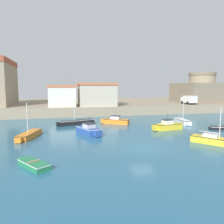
{
  "coord_description": "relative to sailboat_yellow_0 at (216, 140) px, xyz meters",
  "views": [
    {
      "loc": [
        -8.48,
        -21.39,
        6.48
      ],
      "look_at": [
        0.66,
        16.89,
        2.0
      ],
      "focal_mm": 35.0,
      "sensor_mm": 36.0,
      "label": 1
    }
  ],
  "objects": [
    {
      "name": "ground_plane",
      "position": [
        -8.67,
        0.59,
        -0.48
      ],
      "size": [
        200.0,
        200.0,
        0.0
      ],
      "primitive_type": "plane",
      "color": "#28607F"
    },
    {
      "name": "quay_seawall",
      "position": [
        -8.67,
        46.15,
        0.57
      ],
      "size": [
        120.0,
        40.0,
        2.1
      ],
      "primitive_type": "cube",
      "color": "gray",
      "rests_on": "ground"
    },
    {
      "name": "sailboat_yellow_0",
      "position": [
        0.0,
        0.0,
        0.0
      ],
      "size": [
        4.37,
        5.4,
        4.3
      ],
      "color": "yellow",
      "rests_on": "ground"
    },
    {
      "name": "dinghy_green_1",
      "position": [
        -19.41,
        -2.6,
        -0.21
      ],
      "size": [
        2.88,
        3.62,
        0.55
      ],
      "color": "#237A4C",
      "rests_on": "ground"
    },
    {
      "name": "motorboat_blue_2",
      "position": [
        -13.31,
        8.98,
        0.1
      ],
      "size": [
        3.22,
        5.01,
        2.43
      ],
      "color": "#284C9E",
      "rests_on": "ground"
    },
    {
      "name": "sailboat_black_3",
      "position": [
        -14.47,
        17.09,
        -0.04
      ],
      "size": [
        6.7,
        3.11,
        4.64
      ],
      "color": "black",
      "rests_on": "ground"
    },
    {
      "name": "motorboat_yellow_4",
      "position": [
        -1.23,
        9.17,
        0.13
      ],
      "size": [
        5.03,
        2.12,
        2.5
      ],
      "color": "yellow",
      "rests_on": "ground"
    },
    {
      "name": "sailboat_orange_5",
      "position": [
        -21.17,
        8.49,
        -0.09
      ],
      "size": [
        2.84,
        5.88,
        4.54
      ],
      "color": "orange",
      "rests_on": "ground"
    },
    {
      "name": "dinghy_black_6",
      "position": [
        6.62,
        7.46,
        -0.2
      ],
      "size": [
        3.37,
        1.86,
        0.58
      ],
      "color": "black",
      "rests_on": "ground"
    },
    {
      "name": "motorboat_orange_7",
      "position": [
        -7.63,
        16.3,
        0.08
      ],
      "size": [
        4.95,
        3.58,
        2.38
      ],
      "color": "orange",
      "rests_on": "ground"
    },
    {
      "name": "sailboat_white_8",
      "position": [
        4.18,
        13.99,
        -0.06
      ],
      "size": [
        2.04,
        5.56,
        4.46
      ],
      "color": "white",
      "rests_on": "ground"
    },
    {
      "name": "fortress",
      "position": [
        23.33,
        35.59,
        4.86
      ],
      "size": [
        13.57,
        13.57,
        8.56
      ],
      "color": "#796C57",
      "rests_on": "quay_seawall"
    },
    {
      "name": "harbor_shed_near_wharf",
      "position": [
        -8.67,
        30.02,
        4.3
      ],
      "size": [
        8.74,
        6.96,
        5.31
      ],
      "color": "#BCB29E",
      "rests_on": "quay_seawall"
    },
    {
      "name": "harbor_shed_far_end",
      "position": [
        -16.67,
        29.81,
        4.06
      ],
      "size": [
        6.25,
        4.49,
        4.83
      ],
      "color": "silver",
      "rests_on": "quay_seawall"
    },
    {
      "name": "truck_on_quay",
      "position": [
        15.36,
        29.52,
        2.84
      ],
      "size": [
        2.45,
        4.45,
        2.2
      ],
      "color": "silver",
      "rests_on": "quay_seawall"
    }
  ]
}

